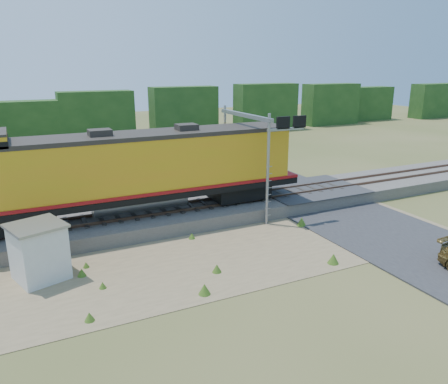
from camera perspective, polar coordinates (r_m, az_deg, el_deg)
ground at (r=22.64m, az=5.75°, el=-7.45°), size 140.00×140.00×0.00m
ballast at (r=27.43m, az=-0.77°, el=-2.16°), size 70.00×5.00×0.80m
rails at (r=27.28m, az=-0.77°, el=-1.20°), size 70.00×1.54×0.16m
dirt_shoulder at (r=22.14m, az=0.60°, el=-7.89°), size 26.00×8.00×0.03m
road at (r=27.21m, az=17.63°, el=-3.80°), size 7.00×66.00×0.86m
tree_line_north at (r=56.97m, az=-14.77°, el=9.73°), size 130.00×3.00×6.50m
weed_clumps at (r=21.24m, az=-2.59°, el=-9.04°), size 15.00×6.20×0.56m
locomotive at (r=24.92m, az=-11.74°, el=2.91°), size 19.62×2.99×5.06m
shed at (r=20.73m, az=-23.04°, el=-7.17°), size 2.71×2.71×2.55m
signal_gantry at (r=26.76m, az=4.01°, el=7.28°), size 2.57×6.20×6.49m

